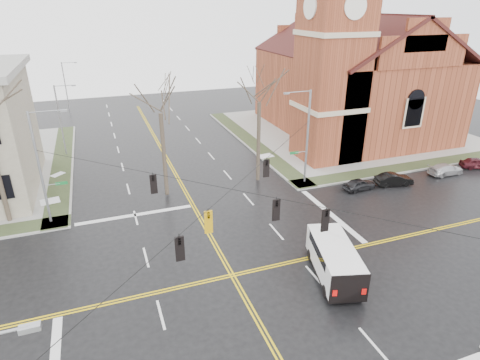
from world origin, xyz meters
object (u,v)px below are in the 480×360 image
object	(u,v)px
signal_pole_nw	(42,166)
streetlight_north_b	(66,86)
streetlight_north_a	(61,118)
tree_ne	(259,97)
parked_car_b	(394,179)
tree_nw_near	(160,108)
church	(350,69)
parked_car_a	(359,184)
parked_car_c	(446,169)
cargo_van	(333,257)
parked_car_d	(477,163)
signal_pole_ne	(306,135)

from	to	relation	value
signal_pole_nw	streetlight_north_b	world-z (taller)	signal_pole_nw
streetlight_north_a	tree_ne	distance (m)	23.44
parked_car_b	tree_nw_near	size ratio (longest dim) A/B	0.32
church	parked_car_a	xyz separation A→B (m)	(-9.15, -16.48, -7.88)
streetlight_north_b	tree_ne	world-z (taller)	tree_ne
parked_car_c	tree_ne	xyz separation A→B (m)	(-18.88, 5.11, 7.81)
cargo_van	parked_car_b	xyz separation A→B (m)	(13.21, 10.11, -0.73)
parked_car_d	church	bearing A→B (deg)	41.06
cargo_van	parked_car_b	bearing A→B (deg)	52.85
cargo_van	parked_car_b	world-z (taller)	cargo_van
tree_nw_near	streetlight_north_a	bearing A→B (deg)	121.08
signal_pole_nw	parked_car_b	size ratio (longest dim) A/B	2.47
streetlight_north_b	tree_nw_near	distance (m)	36.06
cargo_van	tree_nw_near	world-z (taller)	tree_nw_near
cargo_van	signal_pole_nw	bearing A→B (deg)	157.64
signal_pole_nw	parked_car_a	world-z (taller)	signal_pole_nw
signal_pole_ne	parked_car_d	bearing A→B (deg)	-8.52
signal_pole_nw	parked_car_d	distance (m)	42.37
streetlight_north_a	streetlight_north_b	bearing A→B (deg)	90.00
church	cargo_van	distance (m)	33.42
signal_pole_ne	tree_ne	distance (m)	5.61
signal_pole_nw	streetlight_north_b	distance (m)	36.51
streetlight_north_a	parked_car_d	distance (m)	45.87
parked_car_d	tree_nw_near	distance (m)	33.71
church	parked_car_c	distance (m)	18.22
signal_pole_ne	cargo_van	size ratio (longest dim) A/B	1.43
signal_pole_nw	signal_pole_ne	bearing A→B (deg)	0.00
signal_pole_ne	tree_ne	size ratio (longest dim) A/B	0.78
streetlight_north_b	parked_car_b	bearing A→B (deg)	-53.06
signal_pole_nw	tree_ne	size ratio (longest dim) A/B	0.78
signal_pole_ne	streetlight_north_a	world-z (taller)	signal_pole_ne
parked_car_a	parked_car_b	size ratio (longest dim) A/B	0.89
streetlight_north_a	cargo_van	distance (m)	34.59
signal_pole_nw	parked_car_a	size ratio (longest dim) A/B	2.79
cargo_van	parked_car_a	size ratio (longest dim) A/B	1.94
parked_car_b	parked_car_d	size ratio (longest dim) A/B	1.07
tree_ne	streetlight_north_a	bearing A→B (deg)	141.22
signal_pole_ne	parked_car_c	world-z (taller)	signal_pole_ne
church	tree_nw_near	xyz separation A→B (m)	(-26.53, -11.53, -0.21)
parked_car_b	tree_ne	bearing A→B (deg)	76.31
parked_car_b	tree_nw_near	bearing A→B (deg)	86.96
church	parked_car_b	distance (m)	19.24
church	streetlight_north_a	world-z (taller)	church
church	tree_nw_near	world-z (taller)	church
streetlight_north_b	tree_nw_near	xyz separation A→B (m)	(8.89, -34.74, 3.76)
parked_car_a	parked_car_b	xyz separation A→B (m)	(3.77, -0.25, 0.05)
parked_car_c	parked_car_a	bearing A→B (deg)	89.65
cargo_van	parked_car_a	world-z (taller)	cargo_van
cargo_van	parked_car_c	world-z (taller)	cargo_van
streetlight_north_a	signal_pole_nw	bearing A→B (deg)	-92.32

